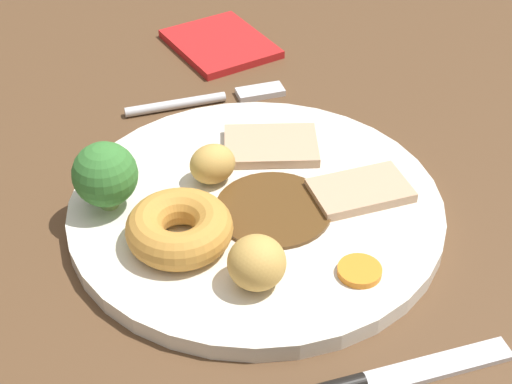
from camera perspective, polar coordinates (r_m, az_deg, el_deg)
name	(u,v)px	position (r cm, az deg, el deg)	size (l,w,h in cm)	color
dining_table	(300,252)	(60.22, 3.26, -4.44)	(120.00, 84.00, 3.60)	brown
dinner_plate	(256,209)	(60.13, 0.00, -1.26)	(28.79, 28.79, 1.40)	silver
gravy_pool	(273,209)	(58.83, 1.28, -1.25)	(8.92, 8.92, 0.30)	#563819
meat_slice_main	(360,191)	(60.69, 7.64, 0.11)	(7.49, 4.61, 0.80)	tan
meat_slice_under	(271,146)	(64.96, 1.10, 3.41)	(7.73, 5.45, 0.80)	tan
yorkshire_pudding	(179,228)	(55.57, -5.63, -2.65)	(7.71, 7.71, 2.75)	#C68938
roast_potato_left	(213,164)	(60.94, -3.20, 2.06)	(3.67, 3.08, 3.22)	tan
roast_potato_right	(257,263)	(52.03, 0.05, -5.19)	(3.99, 4.02, 3.69)	tan
carrot_coin_front	(360,271)	(54.21, 7.59, -5.74)	(3.08, 3.08, 0.51)	orange
broccoli_floret	(105,175)	(58.64, -10.98, 1.24)	(4.93, 4.93, 5.44)	#8CB766
fork	(211,99)	(73.82, -3.31, 6.80)	(2.78, 15.32, 0.90)	silver
folded_napkin	(220,44)	(83.24, -2.63, 10.78)	(11.00, 9.00, 0.80)	red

